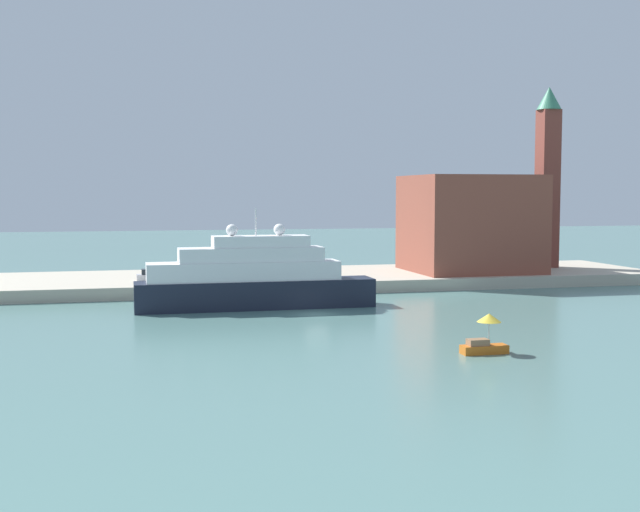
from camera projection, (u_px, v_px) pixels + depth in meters
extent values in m
plane|color=slate|center=(317.00, 315.00, 85.47)|extent=(400.00, 400.00, 0.00)
cube|color=#B7AD99|center=(271.00, 280.00, 111.92)|extent=(110.00, 22.73, 1.58)
cube|color=black|center=(256.00, 294.00, 89.99)|extent=(26.62, 4.38, 3.17)
cube|color=white|center=(244.00, 271.00, 89.47)|extent=(21.30, 4.03, 2.08)
cube|color=white|center=(251.00, 254.00, 89.51)|extent=(15.97, 3.68, 1.59)
cube|color=white|center=(261.00, 241.00, 89.65)|extent=(10.65, 3.33, 1.29)
cylinder|color=silver|center=(256.00, 222.00, 89.36)|extent=(0.16, 0.16, 3.07)
sphere|color=white|center=(279.00, 230.00, 90.05)|extent=(1.30, 1.30, 1.30)
sphere|color=white|center=(232.00, 230.00, 88.80)|extent=(1.30, 1.30, 1.30)
cube|color=#C66019|center=(484.00, 349.00, 64.61)|extent=(3.77, 1.28, 0.70)
cube|color=#8C6647|center=(478.00, 342.00, 64.43)|extent=(1.66, 1.03, 0.51)
cylinder|color=#B2B2B2|center=(489.00, 333.00, 64.60)|extent=(0.06, 0.06, 1.86)
cone|color=gold|center=(489.00, 318.00, 64.50)|extent=(1.95, 1.95, 0.68)
cube|color=brown|center=(470.00, 223.00, 116.33)|extent=(17.20, 15.75, 13.79)
cube|color=brown|center=(547.00, 189.00, 122.07)|extent=(2.84, 2.84, 23.76)
cone|color=#387A5B|center=(549.00, 98.00, 121.01)|extent=(3.69, 3.69, 3.42)
cube|color=silver|center=(153.00, 277.00, 104.19)|extent=(4.18, 1.66, 0.81)
cube|color=#262D33|center=(151.00, 272.00, 104.08)|extent=(2.51, 1.49, 0.69)
cylinder|color=#4C4C4C|center=(193.00, 278.00, 100.15)|extent=(0.36, 0.36, 1.52)
sphere|color=tan|center=(192.00, 271.00, 100.08)|extent=(0.24, 0.24, 0.24)
cylinder|color=black|center=(275.00, 280.00, 101.76)|extent=(0.52, 0.52, 0.61)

